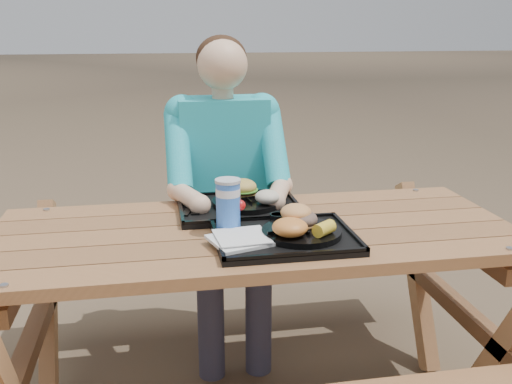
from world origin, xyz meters
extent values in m
cube|color=black|center=(0.07, -0.14, 0.76)|extent=(0.45, 0.35, 0.02)
cube|color=black|center=(-0.03, 0.20, 0.76)|extent=(0.45, 0.35, 0.02)
cylinder|color=black|center=(0.12, -0.15, 0.78)|extent=(0.26, 0.26, 0.02)
cylinder|color=black|center=(0.00, 0.21, 0.78)|extent=(0.26, 0.26, 0.02)
cube|color=silver|center=(-0.08, -0.17, 0.78)|extent=(0.21, 0.21, 0.02)
cylinder|color=blue|center=(-0.10, -0.05, 0.85)|extent=(0.08, 0.08, 0.16)
cylinder|color=#310A05|center=(0.07, -0.02, 0.79)|extent=(0.05, 0.05, 0.03)
cylinder|color=gold|center=(0.14, -0.02, 0.78)|extent=(0.05, 0.05, 0.03)
ellipsoid|color=orange|center=(0.07, -0.20, 0.82)|extent=(0.11, 0.11, 0.06)
cube|color=black|center=(-0.19, 0.20, 0.77)|extent=(0.05, 0.17, 0.01)
ellipsoid|color=#49180E|center=(-0.06, 0.15, 0.81)|extent=(0.07, 0.07, 0.03)
ellipsoid|color=beige|center=(0.07, 0.14, 0.82)|extent=(0.09, 0.09, 0.05)
camera|label=1|loc=(-0.33, -1.83, 1.42)|focal=40.00mm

